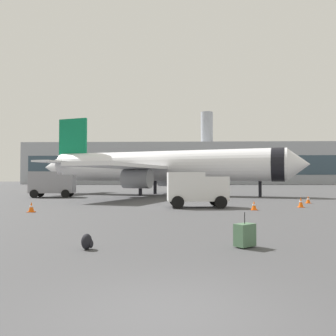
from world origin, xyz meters
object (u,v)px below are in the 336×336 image
Objects in this scene: safety_cone_far at (308,200)px; traveller_backpack at (87,242)px; rolling_suitcase at (245,235)px; cargo_van at (196,188)px; service_truck at (52,183)px; airplane_at_gate at (161,166)px; safety_cone_mid at (301,202)px; safety_cone_near at (254,206)px; safety_cone_outer at (31,207)px.

safety_cone_far is 24.11m from traveller_backpack.
cargo_van is at bearing 93.11° from rolling_suitcase.
safety_cone_far is at bearing 24.71° from cargo_van.
service_truck reaches higher than traveller_backpack.
airplane_at_gate is 21.52m from safety_cone_mid.
safety_cone_near is (7.41, -20.27, -3.35)m from airplane_at_gate.
airplane_at_gate reaches higher than rolling_suitcase.
safety_cone_outer is at bearing -157.69° from safety_cone_far.
cargo_van reaches higher than safety_cone_far.
rolling_suitcase is (4.41, -32.96, -3.27)m from airplane_at_gate.
cargo_van reaches higher than rolling_suitcase.
safety_cone_far is at bearing 63.75° from safety_cone_mid.
safety_cone_near is 0.98× the size of safety_cone_far.
airplane_at_gate is 54.89× the size of safety_cone_far.
traveller_backpack is at bearing -174.34° from rolling_suitcase.
safety_cone_near is at bearing -37.52° from service_truck.
cargo_van is 7.80m from safety_cone_mid.
safety_cone_outer reaches higher than safety_cone_far.
airplane_at_gate reaches higher than service_truck.
airplane_at_gate is 19.50m from safety_cone_far.
service_truck is 10.40× the size of traveller_backpack.
safety_cone_near is at bearing 59.13° from traveller_backpack.
safety_cone_outer is 0.59× the size of rolling_suitcase.
cargo_van is 4.45m from safety_cone_near.
cargo_van reaches higher than traveller_backpack.
cargo_van is at bearing 20.03° from safety_cone_outer.
traveller_backpack is at bearing -125.20° from safety_cone_far.
rolling_suitcase is (-3.00, -12.69, 0.08)m from safety_cone_near.
cargo_van is at bearing 74.99° from traveller_backpack.
airplane_at_gate is 31.77× the size of rolling_suitcase.
traveller_backpack is at bearing -105.01° from cargo_van.
safety_cone_near is 0.57× the size of rolling_suitcase.
safety_cone_far is (2.10, 4.26, -0.07)m from safety_cone_mid.
safety_cone_mid is at bearing 12.73° from safety_cone_outer.
service_truck is 4.54× the size of rolling_suitcase.
cargo_van reaches higher than safety_cone_near.
safety_cone_far is at bearing 54.80° from traveller_backpack.
rolling_suitcase is (16.43, -27.60, -1.22)m from service_truck.
cargo_van is at bearing -178.05° from safety_cone_mid.
traveller_backpack is (-11.80, -15.45, -0.15)m from safety_cone_mid.
service_truck is 30.40m from traveller_backpack.
safety_cone_far is 0.58× the size of rolling_suitcase.
safety_cone_outer is (-14.49, -1.89, 0.01)m from safety_cone_near.
safety_cone_far is 21.24m from rolling_suitcase.
safety_cone_mid is at bearing -57.79° from airplane_at_gate.
cargo_van is 15.77m from traveller_backpack.
traveller_backpack is (6.62, -11.28, -0.09)m from safety_cone_outer.
safety_cone_near is 0.81× the size of safety_cone_mid.
airplane_at_gate is 53.70× the size of safety_cone_outer.
service_truck is 20.27m from cargo_van.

